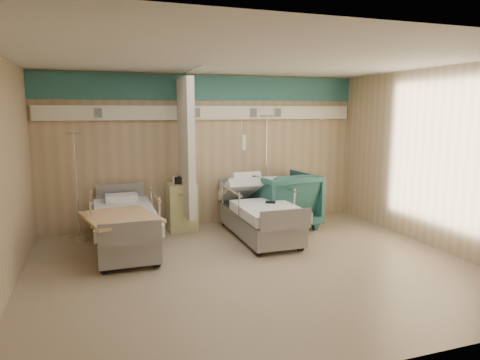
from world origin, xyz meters
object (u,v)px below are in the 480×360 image
(bedside_cabinet, at_px, (182,207))
(iv_stand_right, at_px, (266,200))
(bed_left, at_px, (126,231))
(iv_stand_left, at_px, (79,219))
(visitor_armchair, at_px, (283,200))
(bed_right, at_px, (259,219))

(bedside_cabinet, height_order, iv_stand_right, iv_stand_right)
(bed_left, height_order, bedside_cabinet, bedside_cabinet)
(iv_stand_right, distance_m, iv_stand_left, 3.40)
(iv_stand_right, bearing_deg, visitor_armchair, -71.78)
(visitor_armchair, height_order, iv_stand_left, iv_stand_left)
(bed_left, distance_m, visitor_armchair, 2.90)
(bedside_cabinet, distance_m, visitor_armchair, 1.85)
(bed_left, bearing_deg, bed_right, 0.00)
(bedside_cabinet, distance_m, iv_stand_right, 1.65)
(iv_stand_right, relative_size, iv_stand_left, 1.14)
(bed_left, bearing_deg, iv_stand_left, 130.65)
(bed_right, xyz_separation_m, bed_left, (-2.20, 0.00, 0.00))
(bed_right, height_order, visitor_armchair, visitor_armchair)
(bed_right, bearing_deg, visitor_armchair, 36.75)
(bed_right, relative_size, bedside_cabinet, 2.54)
(bed_left, relative_size, visitor_armchair, 1.92)
(visitor_armchair, xyz_separation_m, iv_stand_right, (-0.15, 0.46, -0.09))
(bed_left, xyz_separation_m, iv_stand_right, (2.70, 0.94, 0.11))
(bedside_cabinet, bearing_deg, iv_stand_left, -177.21)
(bed_left, distance_m, iv_stand_left, 1.08)
(bed_right, distance_m, iv_stand_left, 3.01)
(bed_left, xyz_separation_m, visitor_armchair, (2.85, 0.49, 0.20))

